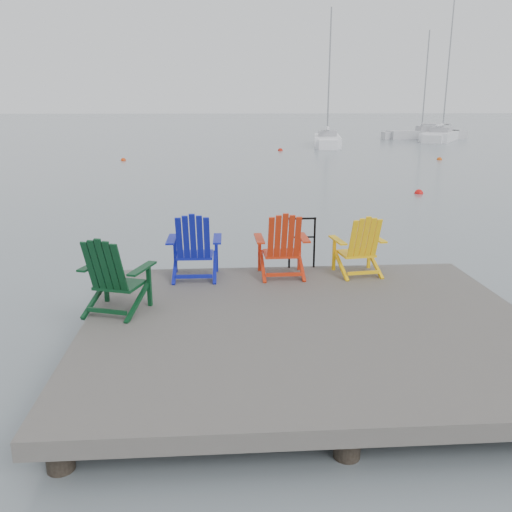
{
  "coord_description": "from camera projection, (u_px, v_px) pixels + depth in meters",
  "views": [
    {
      "loc": [
        -1.18,
        -6.64,
        3.28
      ],
      "look_at": [
        -0.59,
        2.0,
        0.85
      ],
      "focal_mm": 38.0,
      "sensor_mm": 36.0,
      "label": 1
    }
  ],
  "objects": [
    {
      "name": "chair_red",
      "position": [
        282.0,
        244.0,
        8.93
      ],
      "size": [
        0.89,
        0.82,
        1.1
      ],
      "rotation": [
        0.0,
        0.0,
        0.02
      ],
      "color": "red",
      "rests_on": "dock"
    },
    {
      "name": "chair_green",
      "position": [
        114.0,
        274.0,
        7.36
      ],
      "size": [
        1.04,
        0.99,
        1.09
      ],
      "rotation": [
        0.0,
        0.0,
        -0.33
      ],
      "color": "#093218",
      "rests_on": "dock"
    },
    {
      "name": "sailboat_near",
      "position": [
        327.0,
        141.0,
        44.49
      ],
      "size": [
        3.35,
        8.07,
        10.89
      ],
      "rotation": [
        0.0,
        0.0,
        -0.17
      ],
      "color": "white",
      "rests_on": "ground"
    },
    {
      "name": "sailboat_far",
      "position": [
        425.0,
        135.0,
        53.3
      ],
      "size": [
        7.5,
        2.59,
        10.29
      ],
      "rotation": [
        0.0,
        0.0,
        1.67
      ],
      "color": "silver",
      "rests_on": "ground"
    },
    {
      "name": "buoy_b",
      "position": [
        123.0,
        161.0,
        32.74
      ],
      "size": [
        0.31,
        0.31,
        0.31
      ],
      "primitive_type": "sphere",
      "color": "red",
      "rests_on": "ground"
    },
    {
      "name": "handrail",
      "position": [
        302.0,
        238.0,
        9.43
      ],
      "size": [
        0.48,
        0.04,
        0.9
      ],
      "color": "black",
      "rests_on": "dock"
    },
    {
      "name": "ground",
      "position": [
        309.0,
        355.0,
        7.34
      ],
      "size": [
        400.0,
        400.0,
        0.0
      ],
      "primitive_type": "plane",
      "color": "slate",
      "rests_on": "ground"
    },
    {
      "name": "chair_blue",
      "position": [
        194.0,
        245.0,
        8.83
      ],
      "size": [
        0.9,
        0.83,
        1.11
      ],
      "rotation": [
        0.0,
        0.0,
        -0.02
      ],
      "color": "#0E1698",
      "rests_on": "dock"
    },
    {
      "name": "buoy_d",
      "position": [
        280.0,
        151.0,
        39.71
      ],
      "size": [
        0.36,
        0.36,
        0.36
      ],
      "primitive_type": "sphere",
      "color": "red",
      "rests_on": "ground"
    },
    {
      "name": "sailboat_mid",
      "position": [
        441.0,
        136.0,
        51.18
      ],
      "size": [
        6.83,
        9.13,
        12.63
      ],
      "rotation": [
        0.0,
        0.0,
        -0.54
      ],
      "color": "white",
      "rests_on": "ground"
    },
    {
      "name": "buoy_c",
      "position": [
        439.0,
        160.0,
        33.21
      ],
      "size": [
        0.32,
        0.32,
        0.32
      ],
      "primitive_type": "sphere",
      "color": "#D34D0C",
      "rests_on": "ground"
    },
    {
      "name": "dock",
      "position": [
        310.0,
        331.0,
        7.25
      ],
      "size": [
        6.0,
        5.0,
        1.4
      ],
      "color": "#302E2B",
      "rests_on": "ground"
    },
    {
      "name": "buoy_a",
      "position": [
        419.0,
        194.0,
        20.61
      ],
      "size": [
        0.33,
        0.33,
        0.33
      ],
      "primitive_type": "sphere",
      "color": "red",
      "rests_on": "ground"
    },
    {
      "name": "chair_yellow",
      "position": [
        360.0,
        245.0,
        9.03
      ],
      "size": [
        0.89,
        0.83,
        1.03
      ],
      "rotation": [
        0.0,
        0.0,
        0.12
      ],
      "color": "yellow",
      "rests_on": "dock"
    }
  ]
}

